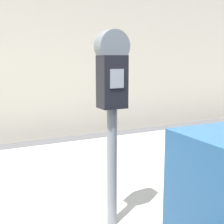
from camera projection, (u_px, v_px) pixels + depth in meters
sidewalk at (65, 184)px, 3.34m from camera, size 24.00×2.80×0.11m
parking_meter at (112, 93)px, 2.26m from camera, size 0.23×0.16×1.47m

